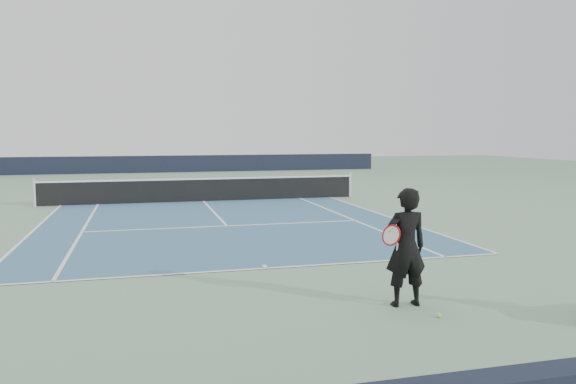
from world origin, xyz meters
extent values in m
plane|color=gray|center=(0.00, 0.00, 0.00)|extent=(80.00, 80.00, 0.00)
cube|color=#376282|center=(0.00, 0.00, 0.01)|extent=(10.97, 23.77, 0.01)
cylinder|color=silver|center=(-6.40, 0.00, 0.54)|extent=(0.10, 0.10, 1.07)
cylinder|color=silver|center=(6.40, 0.00, 0.54)|extent=(0.10, 0.10, 1.07)
cube|color=black|center=(0.00, 0.00, 0.46)|extent=(12.80, 0.03, 0.90)
cube|color=white|center=(0.00, 0.00, 0.93)|extent=(12.80, 0.04, 0.06)
cube|color=black|center=(0.00, 17.88, 0.60)|extent=(30.00, 0.25, 1.20)
imported|color=black|center=(1.63, -14.86, 0.96)|extent=(0.73, 0.53, 1.92)
torus|color=#A60D11|center=(1.35, -14.91, 1.18)|extent=(0.34, 0.18, 0.36)
cylinder|color=white|center=(1.35, -14.91, 1.18)|extent=(0.29, 0.14, 0.32)
cylinder|color=white|center=(1.47, -14.88, 0.92)|extent=(0.08, 0.13, 0.27)
sphere|color=#CEE42E|center=(1.86, -15.55, 0.03)|extent=(0.07, 0.07, 0.07)
camera|label=1|loc=(-2.46, -22.96, 2.79)|focal=35.00mm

